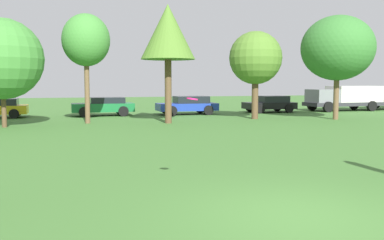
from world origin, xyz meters
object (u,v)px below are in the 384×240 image
at_px(frisbee, 192,99).
at_px(tree_2, 86,41).
at_px(tree_1, 2,59).
at_px(parked_car_black, 270,104).
at_px(tree_3, 168,33).
at_px(parked_car_green, 104,106).
at_px(tree_5, 338,48).
at_px(parked_car_blue, 188,105).
at_px(tree_4, 255,58).
at_px(delivery_truck_grey, 345,97).

height_order(frisbee, tree_2, tree_2).
height_order(tree_1, parked_car_black, tree_1).
bearing_deg(tree_3, frisbee, -101.55).
bearing_deg(parked_car_green, tree_2, 75.19).
xyz_separation_m(frisbee, tree_5, (13.52, 14.31, 2.41)).
height_order(tree_3, parked_car_blue, tree_3).
height_order(tree_4, delivery_truck_grey, tree_4).
xyz_separation_m(tree_5, parked_car_black, (-0.98, 6.84, -3.70)).
bearing_deg(tree_2, parked_car_blue, 33.10).
bearing_deg(parked_car_black, parked_car_blue, 2.94).
bearing_deg(tree_1, tree_3, -1.62).
distance_m(frisbee, tree_1, 16.13).
distance_m(frisbee, tree_4, 18.43).
relative_size(parked_car_green, delivery_truck_grey, 0.64).
height_order(tree_2, parked_car_green, tree_2).
bearing_deg(tree_1, frisbee, -70.08).
relative_size(frisbee, parked_car_blue, 0.05).
relative_size(frisbee, parked_car_green, 0.06).
distance_m(tree_1, tree_2, 4.42).
bearing_deg(parked_car_blue, parked_car_green, -5.33).
height_order(tree_3, delivery_truck_grey, tree_3).
xyz_separation_m(parked_car_blue, delivery_truck_grey, (13.27, 0.32, 0.43)).
bearing_deg(frisbee, tree_5, 46.62).
bearing_deg(frisbee, tree_4, 61.05).
bearing_deg(tree_4, delivery_truck_grey, 26.08).
relative_size(tree_2, parked_car_black, 1.58).
distance_m(tree_1, tree_3, 8.65).
height_order(tree_4, parked_car_blue, tree_4).
height_order(tree_2, tree_4, tree_2).
xyz_separation_m(tree_4, parked_car_black, (3.66, 5.10, -3.10)).
height_order(tree_2, parked_car_blue, tree_2).
bearing_deg(tree_4, parked_car_green, 149.48).
bearing_deg(tree_3, parked_car_green, 115.10).
bearing_deg(tree_2, tree_3, -15.66).
distance_m(tree_2, parked_car_black, 15.25).
height_order(parked_car_green, parked_car_black, parked_car_green).
relative_size(tree_2, parked_car_blue, 1.43).
bearing_deg(tree_4, parked_car_black, 54.28).
bearing_deg(tree_1, tree_4, 3.79).
bearing_deg(tree_5, tree_1, 177.62).
distance_m(frisbee, tree_3, 15.47).
distance_m(parked_car_green, parked_car_blue, 5.87).
distance_m(tree_1, tree_5, 19.03).
bearing_deg(tree_2, tree_1, -166.83).
distance_m(tree_2, parked_car_blue, 9.41).
bearing_deg(parked_car_black, tree_3, 33.09).
distance_m(tree_3, tree_5, 10.52).
bearing_deg(tree_3, parked_car_blue, 64.23).
distance_m(parked_car_green, delivery_truck_grey, 19.13).
distance_m(frisbee, tree_5, 19.83).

